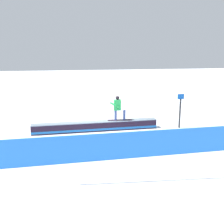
% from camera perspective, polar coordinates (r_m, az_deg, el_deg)
% --- Properties ---
extents(ground_plane, '(120.00, 120.00, 0.00)m').
position_cam_1_polar(ground_plane, '(14.96, -3.53, -4.16)').
color(ground_plane, white).
extents(grind_box, '(7.17, 0.68, 0.56)m').
position_cam_1_polar(grind_box, '(14.89, -3.54, -3.23)').
color(grind_box, black).
rests_on(grind_box, ground_plane).
extents(snowboarder, '(1.43, 0.52, 1.42)m').
position_cam_1_polar(snowboarder, '(14.89, 1.33, 1.05)').
color(snowboarder, black).
rests_on(snowboarder, grind_box).
extents(safety_fence, '(12.21, 0.34, 1.16)m').
position_cam_1_polar(safety_fence, '(10.81, 0.32, -7.54)').
color(safety_fence, '#2A7DED').
rests_on(safety_fence, ground_plane).
extents(trail_marker, '(0.40, 0.10, 2.04)m').
position_cam_1_polar(trail_marker, '(15.83, 14.72, 0.45)').
color(trail_marker, '#262628').
rests_on(trail_marker, ground_plane).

